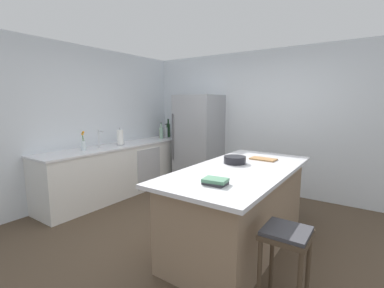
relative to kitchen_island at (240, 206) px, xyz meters
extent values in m
plane|color=#4C3D2D|center=(-0.49, -0.13, -0.47)|extent=(7.20, 7.20, 0.00)
cube|color=silver|center=(-0.49, 2.12, 0.83)|extent=(6.00, 0.10, 2.60)
cube|color=silver|center=(-2.94, -0.13, 0.83)|extent=(0.10, 6.00, 2.60)
cube|color=silver|center=(-2.56, 0.46, -0.03)|extent=(0.65, 3.02, 0.87)
cube|color=silver|center=(-2.56, 0.46, 0.42)|extent=(0.68, 3.05, 0.03)
cube|color=#B2B5BA|center=(-2.24, 0.84, -0.03)|extent=(0.01, 0.60, 0.73)
cube|color=#8E755B|center=(0.00, 0.00, -0.03)|extent=(0.89, 2.03, 0.88)
cube|color=silver|center=(0.00, 0.00, 0.43)|extent=(1.05, 2.23, 0.04)
cube|color=#93969B|center=(-1.69, 1.71, 0.44)|extent=(0.80, 0.73, 1.80)
cylinder|color=#4C4C51|center=(-2.05, 1.33, 0.53)|extent=(0.02, 0.02, 0.90)
cylinder|color=#473828|center=(0.57, -0.87, -0.16)|extent=(0.04, 0.04, 0.61)
cylinder|color=#473828|center=(0.57, -0.57, -0.16)|extent=(0.04, 0.04, 0.61)
cylinder|color=#473828|center=(0.87, -0.57, -0.16)|extent=(0.04, 0.04, 0.61)
cube|color=#473828|center=(0.72, -0.72, 0.16)|extent=(0.36, 0.36, 0.04)
cube|color=#38383D|center=(0.72, -0.72, 0.20)|extent=(0.34, 0.34, 0.03)
cylinder|color=silver|center=(-2.62, 0.04, 0.45)|extent=(0.05, 0.05, 0.02)
cylinder|color=silver|center=(-2.62, 0.04, 0.60)|extent=(0.02, 0.02, 0.28)
cylinder|color=silver|center=(-2.56, 0.04, 0.72)|extent=(0.14, 0.02, 0.02)
cylinder|color=silver|center=(-2.58, -0.28, 0.51)|extent=(0.08, 0.08, 0.15)
cylinder|color=#4C7F3D|center=(-2.59, -0.27, 0.60)|extent=(0.01, 0.03, 0.21)
sphere|color=orange|center=(-2.59, -0.27, 0.71)|extent=(0.04, 0.04, 0.04)
cylinder|color=#4C7F3D|center=(-2.58, -0.28, 0.60)|extent=(0.01, 0.01, 0.20)
sphere|color=orange|center=(-2.58, -0.28, 0.70)|extent=(0.04, 0.04, 0.04)
cylinder|color=#4C7F3D|center=(-2.57, -0.28, 0.61)|extent=(0.01, 0.04, 0.23)
sphere|color=orange|center=(-2.57, -0.28, 0.73)|extent=(0.04, 0.04, 0.04)
cylinder|color=gray|center=(-2.53, 0.42, 0.44)|extent=(0.14, 0.14, 0.01)
cylinder|color=white|center=(-2.53, 0.42, 0.58)|extent=(0.11, 0.11, 0.26)
cylinder|color=gray|center=(-2.53, 0.42, 0.73)|extent=(0.02, 0.02, 0.04)
cylinder|color=olive|center=(-2.64, 1.87, 0.54)|extent=(0.06, 0.06, 0.21)
cylinder|color=olive|center=(-2.64, 1.87, 0.68)|extent=(0.03, 0.03, 0.08)
cylinder|color=black|center=(-2.64, 1.87, 0.73)|extent=(0.03, 0.03, 0.01)
cylinder|color=#19381E|center=(-2.54, 1.79, 0.59)|extent=(0.08, 0.08, 0.29)
cylinder|color=#19381E|center=(-2.54, 1.79, 0.78)|extent=(0.04, 0.04, 0.10)
cylinder|color=black|center=(-2.54, 1.79, 0.84)|extent=(0.04, 0.04, 0.01)
cylinder|color=silver|center=(-2.53, 1.69, 0.55)|extent=(0.08, 0.08, 0.22)
cylinder|color=silver|center=(-2.53, 1.69, 0.69)|extent=(0.04, 0.04, 0.06)
cylinder|color=black|center=(-2.53, 1.69, 0.73)|extent=(0.04, 0.04, 0.01)
cylinder|color=brown|center=(-2.58, 1.58, 0.53)|extent=(0.08, 0.08, 0.19)
cylinder|color=brown|center=(-2.58, 1.58, 0.66)|extent=(0.03, 0.03, 0.06)
cylinder|color=black|center=(-2.58, 1.58, 0.69)|extent=(0.03, 0.03, 0.01)
cylinder|color=#8CB79E|center=(-2.49, 1.50, 0.56)|extent=(0.08, 0.08, 0.23)
cylinder|color=#8CB79E|center=(-2.49, 1.50, 0.72)|extent=(0.03, 0.03, 0.09)
cylinder|color=black|center=(-2.49, 1.50, 0.77)|extent=(0.03, 0.03, 0.01)
cube|color=#2D2D33|center=(0.07, -0.70, 0.47)|extent=(0.20, 0.16, 0.03)
cube|color=#4C7F60|center=(0.07, -0.70, 0.49)|extent=(0.23, 0.18, 0.03)
cylinder|color=black|center=(-0.16, 0.19, 0.50)|extent=(0.27, 0.27, 0.09)
cube|color=#9E7042|center=(0.05, 0.59, 0.46)|extent=(0.33, 0.19, 0.02)
camera|label=1|loc=(1.23, -2.76, 1.19)|focal=25.10mm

